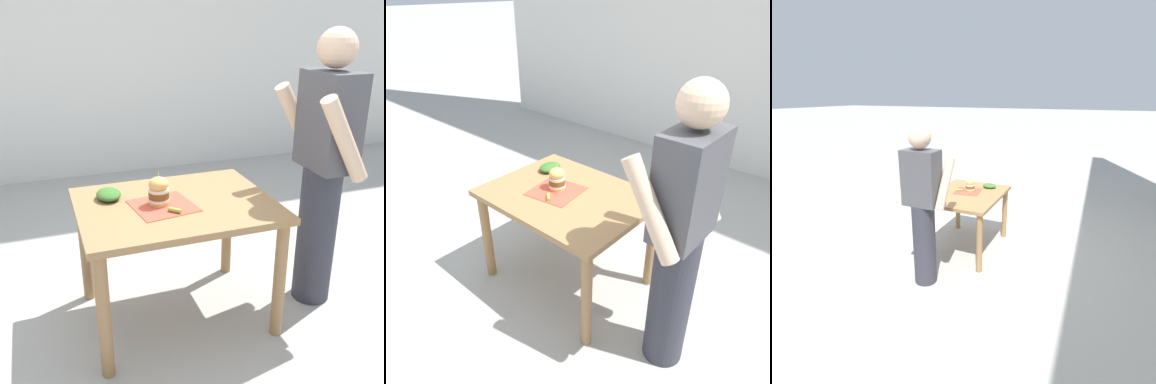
% 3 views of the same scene
% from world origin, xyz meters
% --- Properties ---
extents(ground_plane, '(80.00, 80.00, 0.00)m').
position_xyz_m(ground_plane, '(0.00, 0.00, 0.00)').
color(ground_plane, '#ADAAA3').
extents(patio_table, '(0.85, 1.10, 0.76)m').
position_xyz_m(patio_table, '(0.00, 0.00, 0.64)').
color(patio_table, '#9E7247').
rests_on(patio_table, ground).
extents(serving_paper, '(0.37, 0.37, 0.00)m').
position_xyz_m(serving_paper, '(0.03, -0.08, 0.76)').
color(serving_paper, '#D64C38').
rests_on(serving_paper, patio_table).
extents(sandwich, '(0.12, 0.12, 0.20)m').
position_xyz_m(sandwich, '(-0.00, -0.09, 0.84)').
color(sandwich, '#E5B25B').
rests_on(sandwich, serving_paper).
extents(pickle_spear, '(0.07, 0.07, 0.02)m').
position_xyz_m(pickle_spear, '(0.14, -0.04, 0.77)').
color(pickle_spear, '#8EA83D').
rests_on(pickle_spear, serving_paper).
extents(side_salad, '(0.18, 0.14, 0.06)m').
position_xyz_m(side_salad, '(-0.18, -0.34, 0.79)').
color(side_salad, '#386B28').
rests_on(side_salad, patio_table).
extents(diner_across_table, '(0.55, 0.35, 1.69)m').
position_xyz_m(diner_across_table, '(0.11, 0.89, 0.88)').
color(diner_across_table, '#33333D').
rests_on(diner_across_table, ground).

